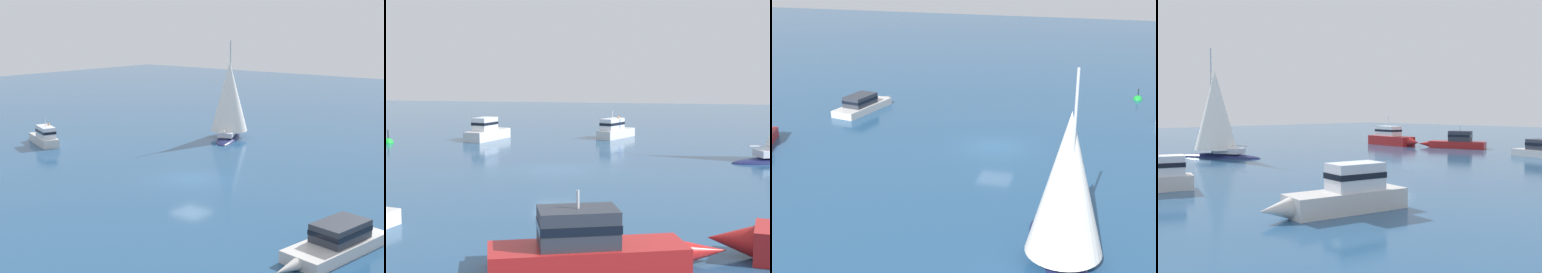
% 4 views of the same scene
% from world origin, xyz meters
% --- Properties ---
extents(ground_plane, '(160.00, 160.00, 0.00)m').
position_xyz_m(ground_plane, '(0.00, 0.00, 0.00)').
color(ground_plane, navy).
extents(cabin_cruiser, '(5.84, 2.97, 2.47)m').
position_xyz_m(cabin_cruiser, '(18.06, -0.68, 0.74)').
color(cabin_cruiser, silver).
rests_on(cabin_cruiser, ground).
extents(launch_1, '(6.48, 2.50, 1.97)m').
position_xyz_m(launch_1, '(14.17, 9.91, 0.76)').
color(launch_1, silver).
rests_on(launch_1, ground).
extents(cabin_cruiser_1, '(3.82, 7.15, 2.36)m').
position_xyz_m(cabin_cruiser_1, '(-16.60, -5.52, 0.69)').
color(cabin_cruiser_1, '#B21E1E').
rests_on(cabin_cruiser_1, ground).
extents(channel_buoy, '(0.84, 0.84, 1.51)m').
position_xyz_m(channel_buoy, '(9.88, 17.02, 0.01)').
color(channel_buoy, green).
rests_on(channel_buoy, ground).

